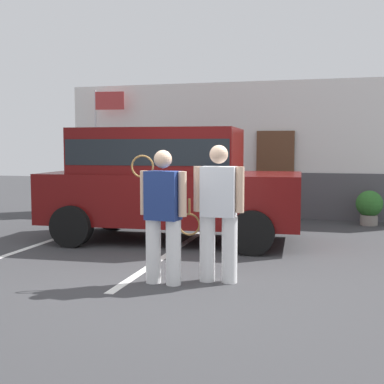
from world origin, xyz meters
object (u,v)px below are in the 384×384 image
object	(u,v)px
parked_suv	(167,178)
tennis_player_man	(163,214)
tennis_player_woman	(218,212)
potted_plant_by_porch	(369,206)
flag_pole	(102,129)

from	to	relation	value
parked_suv	tennis_player_man	bearing A→B (deg)	-76.04
tennis_player_man	tennis_player_woman	xyz separation A→B (m)	(0.65, 0.27, 0.02)
tennis_player_man	potted_plant_by_porch	world-z (taller)	tennis_player_man
parked_suv	tennis_player_woman	bearing A→B (deg)	-62.53
parked_suv	tennis_player_man	size ratio (longest dim) A/B	2.79
tennis_player_woman	tennis_player_man	bearing A→B (deg)	21.50
tennis_player_woman	flag_pole	distance (m)	7.30
tennis_player_woman	potted_plant_by_porch	distance (m)	5.91
tennis_player_woman	potted_plant_by_porch	size ratio (longest dim) A/B	2.28
potted_plant_by_porch	flag_pole	size ratio (longest dim) A/B	0.24
flag_pole	tennis_player_man	bearing A→B (deg)	-58.85
parked_suv	tennis_player_man	xyz separation A→B (m)	(0.88, -2.85, -0.26)
potted_plant_by_porch	tennis_player_man	bearing A→B (deg)	-116.51
parked_suv	potted_plant_by_porch	world-z (taller)	parked_suv
parked_suv	flag_pole	bearing A→B (deg)	127.79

